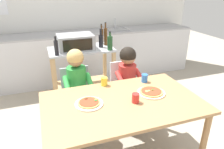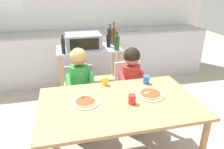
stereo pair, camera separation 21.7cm
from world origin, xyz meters
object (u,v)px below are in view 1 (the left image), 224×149
bottle_clear_vinegar (56,47)px  dining_table (122,109)px  toaster_oven (75,42)px  drinking_cup_red (136,98)px  dining_chair_left (77,95)px  child_in_green_shirt (78,84)px  drinking_cup_blue (145,78)px  pizza_plate_white (89,103)px  child_in_red_shirt (129,77)px  bottle_tall_green_wine (106,36)px  drinking_cup_yellow (104,81)px  bottle_dark_olive_oil (110,43)px  pizza_plate_cream (151,92)px  dining_chair_right (125,88)px  bottle_squat_spirits (102,36)px  bottle_slim_sauce (101,40)px  kitchen_island_cart (82,68)px

bottle_clear_vinegar → dining_table: (0.47, -1.15, -0.35)m
toaster_oven → drinking_cup_red: toaster_oven is taller
bottle_clear_vinegar → dining_chair_left: 0.69m
child_in_green_shirt → drinking_cup_blue: size_ratio=11.99×
child_in_green_shirt → pizza_plate_white: size_ratio=4.14×
bottle_clear_vinegar → child_in_red_shirt: (0.80, -0.55, -0.31)m
bottle_clear_vinegar → bottle_tall_green_wine: bearing=19.5°
bottle_tall_green_wine → drinking_cup_yellow: 1.12m
bottle_dark_olive_oil → drinking_cup_red: 1.23m
drinking_cup_red → bottle_tall_green_wine: bearing=82.8°
dining_table → child_in_green_shirt: child_in_green_shirt is taller
toaster_oven → bottle_clear_vinegar: (-0.29, -0.20, 0.00)m
child_in_green_shirt → pizza_plate_white: bearing=-90.0°
pizza_plate_cream → drinking_cup_red: (-0.22, -0.11, 0.03)m
toaster_oven → pizza_plate_white: 1.33m
dining_chair_right → pizza_plate_cream: dining_chair_right is taller
drinking_cup_red → dining_table: bearing=151.0°
pizza_plate_cream → drinking_cup_yellow: drinking_cup_yellow is taller
dining_chair_right → child_in_red_shirt: child_in_red_shirt is taller
drinking_cup_yellow → bottle_dark_olive_oil: bearing=66.8°
dining_chair_left → bottle_squat_spirits: bearing=54.8°
child_in_red_shirt → dining_chair_right: bearing=90.0°
bottle_slim_sauce → bottle_clear_vinegar: size_ratio=1.08×
dining_chair_left → drinking_cup_yellow: drinking_cup_yellow is taller
bottle_squat_spirits → pizza_plate_white: size_ratio=1.18×
bottle_dark_olive_oil → child_in_green_shirt: size_ratio=0.25×
kitchen_island_cart → drinking_cup_red: size_ratio=10.43×
bottle_clear_vinegar → dining_table: size_ratio=0.17×
bottle_squat_spirits → pizza_plate_white: 1.59m
drinking_cup_blue → drinking_cup_yellow: bearing=171.7°
bottle_clear_vinegar → drinking_cup_red: bearing=-64.6°
bottle_dark_olive_oil → pizza_plate_white: bottle_dark_olive_oil is taller
bottle_dark_olive_oil → drinking_cup_yellow: (-0.33, -0.76, -0.21)m
kitchen_island_cart → bottle_squat_spirits: bearing=25.5°
pizza_plate_white → drinking_cup_yellow: (0.25, 0.33, 0.03)m
bottle_tall_green_wine → drinking_cup_red: 1.50m
kitchen_island_cart → dining_table: (0.11, -1.34, 0.06)m
kitchen_island_cart → dining_chair_left: kitchen_island_cart is taller
dining_chair_left → drinking_cup_blue: 0.86m
kitchen_island_cart → bottle_squat_spirits: bottle_squat_spirits is taller
kitchen_island_cart → bottle_dark_olive_oil: 0.59m
bottle_slim_sauce → pizza_plate_cream: bottle_slim_sauce is taller
bottle_tall_green_wine → bottle_dark_olive_oil: bearing=-95.1°
kitchen_island_cart → bottle_slim_sauce: bearing=-3.6°
toaster_oven → drinking_cup_yellow: size_ratio=5.43×
bottle_tall_green_wine → pizza_plate_white: (-0.60, -1.37, -0.28)m
kitchen_island_cart → drinking_cup_blue: bearing=-64.3°
dining_chair_left → child_in_green_shirt: 0.24m
bottle_clear_vinegar → pizza_plate_cream: (0.80, -1.10, -0.24)m
bottle_clear_vinegar → pizza_plate_cream: bearing=-54.1°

